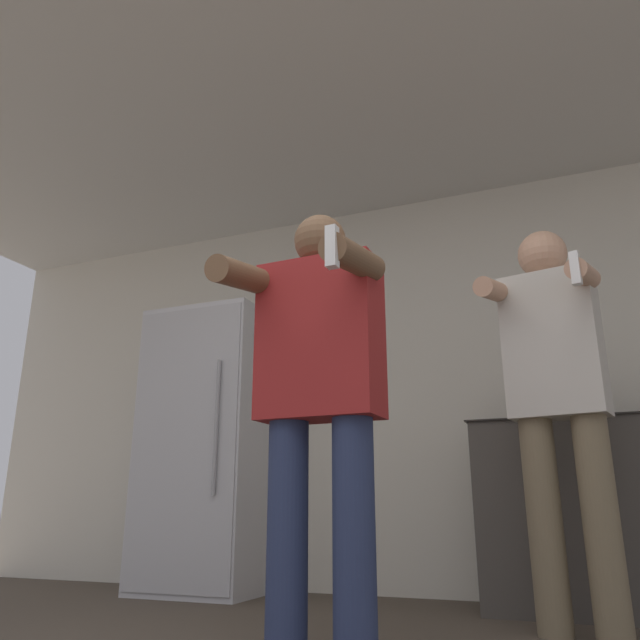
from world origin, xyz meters
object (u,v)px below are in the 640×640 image
bottle_amber_bourbon (522,407)px  person_man_side (557,390)px  refrigerator (210,447)px  bottle_short_whiskey (570,401)px  person_woman_foreground (318,386)px  bottle_brown_liquor (545,407)px

bottle_amber_bourbon → person_man_side: person_man_side is taller
refrigerator → bottle_short_whiskey: 2.22m
person_man_side → person_woman_foreground: bearing=-134.0°
person_woman_foreground → person_man_side: (0.80, 0.83, 0.08)m
refrigerator → bottle_amber_bourbon: 1.97m
refrigerator → bottle_brown_liquor: refrigerator is taller
bottle_short_whiskey → bottle_brown_liquor: (-0.13, -0.00, -0.02)m
bottle_amber_bourbon → person_man_side: 0.72m
refrigerator → bottle_amber_bourbon: size_ratio=6.78×
bottle_brown_liquor → person_woman_foreground: person_woman_foreground is taller
person_woman_foreground → bottle_brown_liquor: bearing=64.6°
bottle_amber_bourbon → person_woman_foreground: (-0.60, -1.52, -0.11)m
bottle_amber_bourbon → person_woman_foreground: size_ratio=0.16×
person_woman_foreground → person_man_side: bearing=46.0°
bottle_short_whiskey → person_woman_foreground: 1.75m
refrigerator → person_woman_foreground: size_ratio=1.10×
refrigerator → bottle_short_whiskey: refrigerator is taller
bottle_amber_bourbon → person_man_side: (0.20, -0.69, -0.04)m
person_woman_foreground → bottle_short_whiskey: bearing=60.7°
bottle_short_whiskey → person_man_side: size_ratio=0.18×
person_woman_foreground → bottle_amber_bourbon: bearing=68.5°
bottle_short_whiskey → bottle_brown_liquor: bearing=-180.0°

